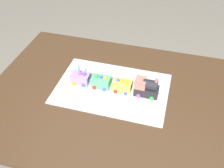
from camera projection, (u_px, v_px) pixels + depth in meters
dining_table at (117, 111)px, 1.44m from camera, size 1.40×1.00×0.74m
cake_board at (112, 88)px, 1.42m from camera, size 0.60×0.40×0.00m
cake_locomotive at (146, 88)px, 1.35m from camera, size 0.14×0.08×0.12m
cake_car_hopper_lemon at (122, 86)px, 1.39m from camera, size 0.10×0.08×0.07m
cake_car_caboose_mint_green at (101, 82)px, 1.41m from camera, size 0.10×0.08×0.07m
cake_car_tanker_lavender at (81, 78)px, 1.44m from camera, size 0.10×0.08×0.07m
birthday_candle at (79, 68)px, 1.39m from camera, size 0.01×0.01×0.06m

